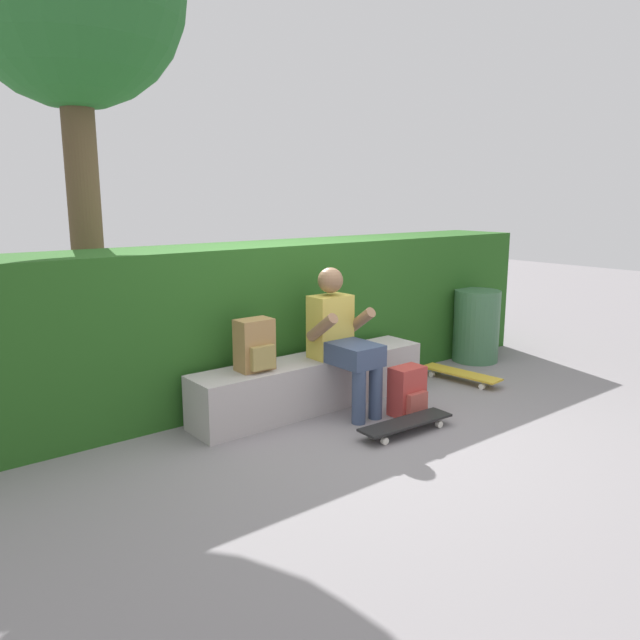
{
  "coord_description": "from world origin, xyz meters",
  "views": [
    {
      "loc": [
        -3.02,
        -3.49,
        1.74
      ],
      "look_at": [
        0.07,
        0.38,
        0.74
      ],
      "focal_mm": 34.26,
      "sensor_mm": 36.0,
      "label": 1
    }
  ],
  "objects": [
    {
      "name": "ground_plane",
      "position": [
        0.0,
        0.0,
        0.0
      ],
      "size": [
        24.0,
        24.0,
        0.0
      ],
      "primitive_type": "plane",
      "color": "gray"
    },
    {
      "name": "bench_main",
      "position": [
        0.0,
        0.38,
        0.21
      ],
      "size": [
        2.18,
        0.41,
        0.43
      ],
      "color": "#AEA6A4",
      "rests_on": "ground"
    },
    {
      "name": "person_skater",
      "position": [
        0.14,
        0.18,
        0.63
      ],
      "size": [
        0.49,
        0.62,
        1.18
      ],
      "color": "gold",
      "rests_on": "ground"
    },
    {
      "name": "skateboard_near_person",
      "position": [
        0.19,
        -0.51,
        0.07
      ],
      "size": [
        0.81,
        0.24,
        0.09
      ],
      "color": "black",
      "rests_on": "ground"
    },
    {
      "name": "skateboard_beside_bench",
      "position": [
        1.56,
        0.07,
        0.07
      ],
      "size": [
        0.28,
        0.82,
        0.09
      ],
      "color": "gold",
      "rests_on": "ground"
    },
    {
      "name": "backpack_on_bench",
      "position": [
        -0.57,
        0.37,
        0.62
      ],
      "size": [
        0.28,
        0.23,
        0.4
      ],
      "color": "#A37A47",
      "rests_on": "bench_main"
    },
    {
      "name": "backpack_on_ground",
      "position": [
        0.49,
        -0.24,
        0.19
      ],
      "size": [
        0.28,
        0.23,
        0.4
      ],
      "color": "#B23833",
      "rests_on": "ground"
    },
    {
      "name": "hedge_row",
      "position": [
        -0.04,
        1.05,
        0.67
      ],
      "size": [
        6.29,
        0.78,
        1.34
      ],
      "color": "#24551B",
      "rests_on": "ground"
    },
    {
      "name": "trash_bin",
      "position": [
        2.29,
        0.46,
        0.38
      ],
      "size": [
        0.48,
        0.48,
        0.77
      ],
      "color": "#3D6B47",
      "rests_on": "ground"
    }
  ]
}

